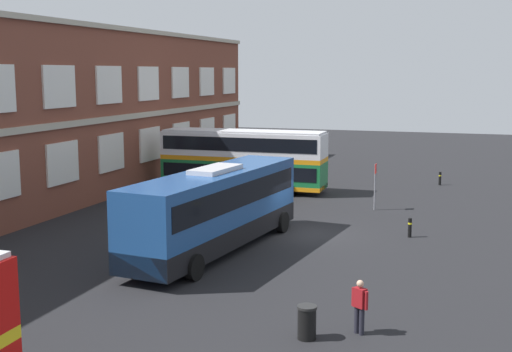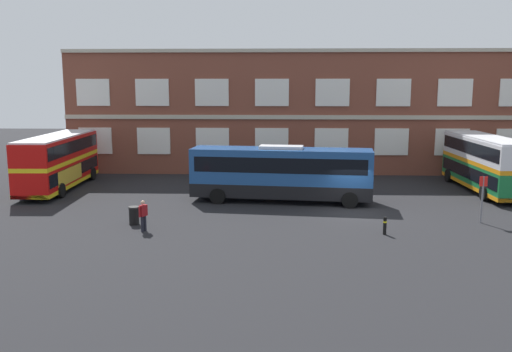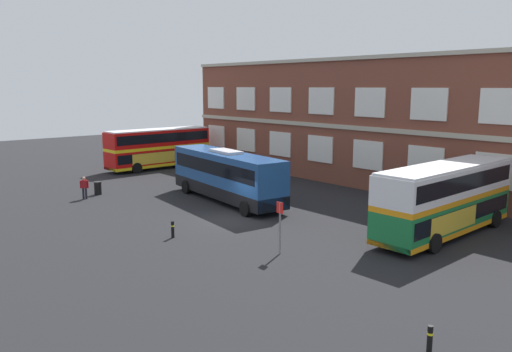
# 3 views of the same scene
# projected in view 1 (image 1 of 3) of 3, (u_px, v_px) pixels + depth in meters

# --- Properties ---
(ground_plane) EXTENTS (120.00, 120.00, 0.00)m
(ground_plane) POSITION_uv_depth(u_px,v_px,m) (268.00, 231.00, 33.74)
(ground_plane) COLOR black
(brick_terminal_building) EXTENTS (51.50, 8.19, 10.78)m
(brick_terminal_building) POSITION_uv_depth(u_px,v_px,m) (29.00, 117.00, 40.50)
(brick_terminal_building) COLOR brown
(brick_terminal_building) RESTS_ON ground
(double_decker_middle) EXTENTS (3.05, 11.05, 4.07)m
(double_decker_middle) POSITION_uv_depth(u_px,v_px,m) (243.00, 159.00, 45.02)
(double_decker_middle) COLOR #197038
(double_decker_middle) RESTS_ON ground
(touring_coach) EXTENTS (12.21, 3.95, 3.80)m
(touring_coach) POSITION_uv_depth(u_px,v_px,m) (216.00, 209.00, 29.70)
(touring_coach) COLOR navy
(touring_coach) RESTS_ON ground
(waiting_passenger) EXTENTS (0.42, 0.60, 1.70)m
(waiting_passenger) POSITION_uv_depth(u_px,v_px,m) (360.00, 304.00, 20.41)
(waiting_passenger) COLOR black
(waiting_passenger) RESTS_ON ground
(bus_stand_flag) EXTENTS (0.44, 0.10, 2.70)m
(bus_stand_flag) POSITION_uv_depth(u_px,v_px,m) (375.00, 182.00, 38.72)
(bus_stand_flag) COLOR slate
(bus_stand_flag) RESTS_ON ground
(station_litter_bin) EXTENTS (0.60, 0.60, 1.03)m
(station_litter_bin) POSITION_uv_depth(u_px,v_px,m) (307.00, 322.00, 20.09)
(station_litter_bin) COLOR black
(station_litter_bin) RESTS_ON ground
(safety_bollard_west) EXTENTS (0.19, 0.19, 0.95)m
(safety_bollard_west) POSITION_uv_depth(u_px,v_px,m) (440.00, 178.00, 47.46)
(safety_bollard_west) COLOR black
(safety_bollard_west) RESTS_ON ground
(safety_bollard_east) EXTENTS (0.19, 0.19, 0.95)m
(safety_bollard_east) POSITION_uv_depth(u_px,v_px,m) (410.00, 227.00, 32.47)
(safety_bollard_east) COLOR black
(safety_bollard_east) RESTS_ON ground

